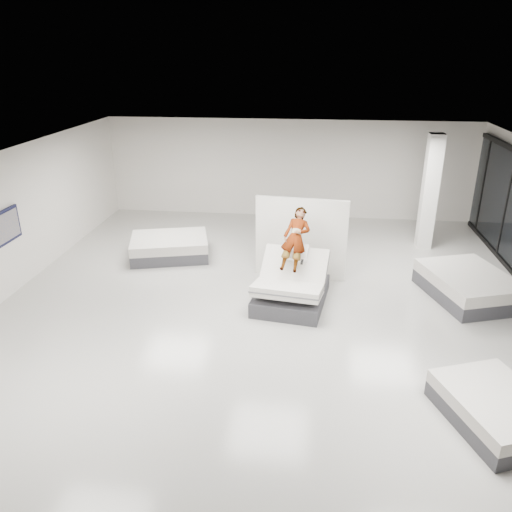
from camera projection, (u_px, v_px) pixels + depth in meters
The scene contains 10 objects.
room at pixel (270, 245), 9.99m from camera, with size 14.00×14.04×3.20m.
hero_bed at pixel (291, 288), 10.99m from camera, with size 1.73×2.13×1.21m.
person at pixel (295, 248), 10.97m from camera, with size 0.55×0.36×1.51m, color slate.
remote at pixel (302, 262), 10.67m from camera, with size 0.05×0.14×0.03m, color black.
divider_panel at pixel (301, 239), 12.04m from camera, with size 2.22×0.10×2.01m, color silver.
flat_bed_right_far at pixel (468, 285), 11.27m from camera, with size 2.19×2.53×0.59m.
flat_bed_right_near at pixel (496, 410), 7.46m from camera, with size 1.83×2.08×0.48m.
flat_bed_left_far at pixel (170, 247), 13.53m from camera, with size 2.34×1.98×0.55m.
column at pixel (430, 192), 13.70m from camera, with size 0.40×0.40×3.20m, color white.
wall_poster at pixel (7, 226), 11.08m from camera, with size 0.06×0.95×0.75m.
Camera 1 is at (0.78, -9.29, 5.21)m, focal length 35.00 mm.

